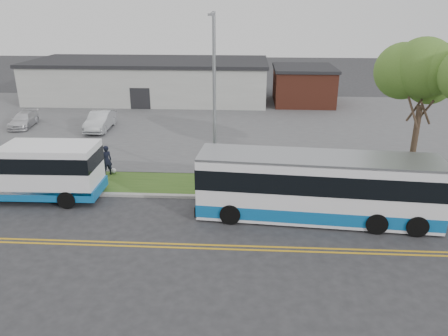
# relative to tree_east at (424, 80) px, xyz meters

# --- Properties ---
(ground) EXTENTS (140.00, 140.00, 0.00)m
(ground) POSITION_rel_tree_east_xyz_m (-14.00, -3.00, -6.20)
(ground) COLOR #28282B
(ground) RESTS_ON ground
(lane_line_north) EXTENTS (70.00, 0.12, 0.01)m
(lane_line_north) POSITION_rel_tree_east_xyz_m (-14.00, -6.85, -6.20)
(lane_line_north) COLOR gold
(lane_line_north) RESTS_ON ground
(lane_line_south) EXTENTS (70.00, 0.12, 0.01)m
(lane_line_south) POSITION_rel_tree_east_xyz_m (-14.00, -7.15, -6.20)
(lane_line_south) COLOR gold
(lane_line_south) RESTS_ON ground
(curb) EXTENTS (80.00, 0.30, 0.15)m
(curb) POSITION_rel_tree_east_xyz_m (-14.00, -1.90, -6.13)
(curb) COLOR #9E9B93
(curb) RESTS_ON ground
(verge) EXTENTS (80.00, 3.30, 0.10)m
(verge) POSITION_rel_tree_east_xyz_m (-14.00, -0.10, -6.15)
(verge) COLOR #2E511B
(verge) RESTS_ON ground
(parking_lot) EXTENTS (80.00, 25.00, 0.10)m
(parking_lot) POSITION_rel_tree_east_xyz_m (-14.00, 14.00, -6.15)
(parking_lot) COLOR #4C4C4F
(parking_lot) RESTS_ON ground
(commercial_building) EXTENTS (25.40, 10.40, 4.35)m
(commercial_building) POSITION_rel_tree_east_xyz_m (-20.00, 24.00, -4.02)
(commercial_building) COLOR #9E9E99
(commercial_building) RESTS_ON ground
(brick_wing) EXTENTS (6.30, 7.30, 3.90)m
(brick_wing) POSITION_rel_tree_east_xyz_m (-3.50, 23.00, -4.24)
(brick_wing) COLOR brown
(brick_wing) RESTS_ON ground
(tree_east) EXTENTS (5.20, 5.20, 8.33)m
(tree_east) POSITION_rel_tree_east_xyz_m (0.00, 0.00, 0.00)
(tree_east) COLOR #32251B
(tree_east) RESTS_ON verge
(streetlight_near) EXTENTS (0.35, 1.53, 9.50)m
(streetlight_near) POSITION_rel_tree_east_xyz_m (-11.00, -0.27, -0.97)
(streetlight_near) COLOR gray
(streetlight_near) RESTS_ON verge
(shuttle_bus) EXTENTS (7.98, 2.81, 3.03)m
(shuttle_bus) POSITION_rel_tree_east_xyz_m (-20.31, -2.39, -4.59)
(shuttle_bus) COLOR #0E5898
(shuttle_bus) RESTS_ON ground
(transit_bus) EXTENTS (11.73, 3.59, 3.20)m
(transit_bus) POSITION_rel_tree_east_xyz_m (-5.77, -3.87, -4.58)
(transit_bus) COLOR silver
(transit_bus) RESTS_ON ground
(pedestrian) EXTENTS (0.81, 0.76, 1.86)m
(pedestrian) POSITION_rel_tree_east_xyz_m (-17.72, 1.00, -5.17)
(pedestrian) COLOR black
(pedestrian) RESTS_ON verge
(parked_car_a) EXTENTS (1.79, 4.71, 1.53)m
(parked_car_a) POSITION_rel_tree_east_xyz_m (-21.47, 11.12, -5.34)
(parked_car_a) COLOR #B6B9BD
(parked_car_a) RESTS_ON parking_lot
(parked_car_b) EXTENTS (2.16, 4.21, 1.17)m
(parked_car_b) POSITION_rel_tree_east_xyz_m (-28.37, 11.72, -5.52)
(parked_car_b) COLOR silver
(parked_car_b) RESTS_ON parking_lot
(grocery_bag_left) EXTENTS (0.32, 0.32, 0.32)m
(grocery_bag_left) POSITION_rel_tree_east_xyz_m (-18.02, 0.75, -5.94)
(grocery_bag_left) COLOR white
(grocery_bag_left) RESTS_ON verge
(grocery_bag_right) EXTENTS (0.32, 0.32, 0.32)m
(grocery_bag_right) POSITION_rel_tree_east_xyz_m (-17.42, 1.25, -5.94)
(grocery_bag_right) COLOR white
(grocery_bag_right) RESTS_ON verge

